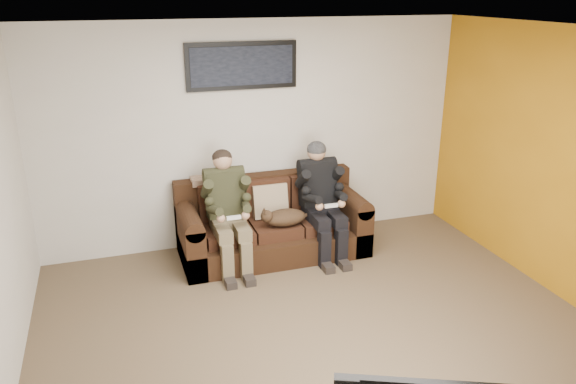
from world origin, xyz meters
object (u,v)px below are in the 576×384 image
object	(u,v)px
person_left	(227,204)
person_right	(321,193)
cat	(284,217)
framed_poster	(242,66)
sofa	(271,225)

from	to	relation	value
person_left	person_right	size ratio (longest dim) A/B	0.99
person_right	cat	distance (m)	0.52
person_right	cat	bearing A→B (deg)	-168.89
cat	framed_poster	world-z (taller)	framed_poster
sofa	person_left	bearing A→B (deg)	-162.01
framed_poster	person_left	bearing A→B (deg)	-121.06
cat	framed_poster	distance (m)	1.73
sofa	cat	bearing A→B (deg)	-76.17
framed_poster	person_right	bearing A→B (deg)	-37.37
person_right	framed_poster	xyz separation A→B (m)	(-0.74, 0.57, 1.38)
person_right	framed_poster	distance (m)	1.67
sofa	person_right	world-z (taller)	person_right
sofa	person_right	xyz separation A→B (m)	(0.54, -0.18, 0.39)
person_right	cat	world-z (taller)	person_right
sofa	person_left	xyz separation A→B (m)	(-0.54, -0.18, 0.39)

